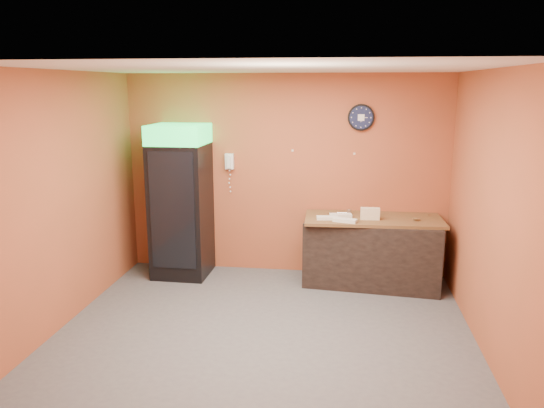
# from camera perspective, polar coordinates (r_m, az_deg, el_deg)

# --- Properties ---
(floor) EXTENTS (4.50, 4.50, 0.00)m
(floor) POSITION_cam_1_polar(r_m,az_deg,el_deg) (5.99, -0.82, -13.48)
(floor) COLOR #47474C
(floor) RESTS_ON ground
(back_wall) EXTENTS (4.50, 0.02, 2.80)m
(back_wall) POSITION_cam_1_polar(r_m,az_deg,el_deg) (7.46, 1.44, 3.12)
(back_wall) COLOR #AC5130
(back_wall) RESTS_ON floor
(left_wall) EXTENTS (0.02, 4.00, 2.80)m
(left_wall) POSITION_cam_1_polar(r_m,az_deg,el_deg) (6.25, -21.71, 0.35)
(left_wall) COLOR #AC5130
(left_wall) RESTS_ON floor
(right_wall) EXTENTS (0.02, 4.00, 2.80)m
(right_wall) POSITION_cam_1_polar(r_m,az_deg,el_deg) (5.64, 22.37, -0.97)
(right_wall) COLOR #AC5130
(right_wall) RESTS_ON floor
(ceiling) EXTENTS (4.50, 4.00, 0.02)m
(ceiling) POSITION_cam_1_polar(r_m,az_deg,el_deg) (5.37, -0.91, 14.40)
(ceiling) COLOR white
(ceiling) RESTS_ON back_wall
(beverage_cooler) EXTENTS (0.76, 0.77, 2.12)m
(beverage_cooler) POSITION_cam_1_polar(r_m,az_deg,el_deg) (7.44, -9.83, 0.05)
(beverage_cooler) COLOR black
(beverage_cooler) RESTS_ON floor
(prep_counter) EXTENTS (1.83, 0.95, 0.88)m
(prep_counter) POSITION_cam_1_polar(r_m,az_deg,el_deg) (7.27, 10.71, -5.13)
(prep_counter) COLOR black
(prep_counter) RESTS_ON floor
(wall_clock) EXTENTS (0.36, 0.06, 0.36)m
(wall_clock) POSITION_cam_1_polar(r_m,az_deg,el_deg) (7.30, 9.56, 9.17)
(wall_clock) COLOR black
(wall_clock) RESTS_ON back_wall
(wall_phone) EXTENTS (0.12, 0.11, 0.22)m
(wall_phone) POSITION_cam_1_polar(r_m,az_deg,el_deg) (7.50, -4.60, 4.59)
(wall_phone) COLOR white
(wall_phone) RESTS_ON back_wall
(butcher_paper) EXTENTS (1.82, 0.85, 0.04)m
(butcher_paper) POSITION_cam_1_polar(r_m,az_deg,el_deg) (7.14, 10.86, -1.61)
(butcher_paper) COLOR brown
(butcher_paper) RESTS_ON prep_counter
(sub_roll_stack) EXTENTS (0.25, 0.09, 0.16)m
(sub_roll_stack) POSITION_cam_1_polar(r_m,az_deg,el_deg) (7.01, 10.51, -1.03)
(sub_roll_stack) COLOR beige
(sub_roll_stack) RESTS_ON butcher_paper
(wrapped_sandwich_left) EXTENTS (0.29, 0.14, 0.04)m
(wrapped_sandwich_left) POSITION_cam_1_polar(r_m,az_deg,el_deg) (6.96, 5.98, -1.49)
(wrapped_sandwich_left) COLOR silver
(wrapped_sandwich_left) RESTS_ON butcher_paper
(wrapped_sandwich_mid) EXTENTS (0.32, 0.20, 0.04)m
(wrapped_sandwich_mid) POSITION_cam_1_polar(r_m,az_deg,el_deg) (6.85, 7.86, -1.75)
(wrapped_sandwich_mid) COLOR silver
(wrapped_sandwich_mid) RESTS_ON butcher_paper
(wrapped_sandwich_right) EXTENTS (0.31, 0.15, 0.04)m
(wrapped_sandwich_right) POSITION_cam_1_polar(r_m,az_deg,el_deg) (7.11, 7.39, -1.22)
(wrapped_sandwich_right) COLOR silver
(wrapped_sandwich_right) RESTS_ON butcher_paper
(kitchen_tool) EXTENTS (0.06, 0.06, 0.06)m
(kitchen_tool) POSITION_cam_1_polar(r_m,az_deg,el_deg) (7.29, 8.30, -0.80)
(kitchen_tool) COLOR silver
(kitchen_tool) RESTS_ON butcher_paper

